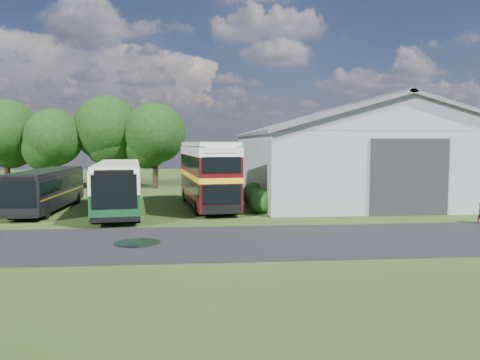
{
  "coord_description": "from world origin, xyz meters",
  "views": [
    {
      "loc": [
        1.37,
        -25.05,
        4.74
      ],
      "look_at": [
        4.37,
        8.0,
        2.07
      ],
      "focal_mm": 35.0,
      "sensor_mm": 36.0,
      "label": 1
    }
  ],
  "objects": [
    {
      "name": "tree_right_a",
      "position": [
        -3.0,
        23.8,
        5.69
      ],
      "size": [
        6.26,
        6.26,
        8.83
      ],
      "color": "black",
      "rests_on": "ground"
    },
    {
      "name": "shrub_back",
      "position": [
        5.6,
        10.0,
        0.0
      ],
      "size": [
        1.8,
        1.8,
        1.8
      ],
      "primitive_type": "sphere",
      "color": "#194714",
      "rests_on": "ground"
    },
    {
      "name": "puddle",
      "position": [
        -1.5,
        -3.0,
        0.0
      ],
      "size": [
        2.2,
        2.2,
        0.01
      ],
      "primitive_type": "cylinder",
      "color": "black",
      "rests_on": "ground"
    },
    {
      "name": "tree_left_b",
      "position": [
        -13.0,
        23.5,
        5.25
      ],
      "size": [
        5.78,
        5.78,
        8.16
      ],
      "color": "black",
      "rests_on": "ground"
    },
    {
      "name": "asphalt_road",
      "position": [
        3.0,
        -3.0,
        0.0
      ],
      "size": [
        60.0,
        8.0,
        0.02
      ],
      "primitive_type": "cube",
      "color": "black",
      "rests_on": "ground"
    },
    {
      "name": "tree_mid",
      "position": [
        -8.0,
        24.8,
        6.18
      ],
      "size": [
        6.8,
        6.8,
        9.6
      ],
      "color": "black",
      "rests_on": "ground"
    },
    {
      "name": "shrub_mid",
      "position": [
        5.6,
        8.0,
        0.0
      ],
      "size": [
        1.6,
        1.6,
        1.6
      ],
      "primitive_type": "sphere",
      "color": "#194714",
      "rests_on": "ground"
    },
    {
      "name": "tree_left_a",
      "position": [
        -18.0,
        24.5,
        5.87
      ],
      "size": [
        6.46,
        6.46,
        9.12
      ],
      "color": "black",
      "rests_on": "ground"
    },
    {
      "name": "bus_maroon_double",
      "position": [
        2.1,
        9.05,
        2.38
      ],
      "size": [
        4.28,
        11.38,
        4.77
      ],
      "rotation": [
        0.0,
        0.0,
        0.13
      ],
      "color": "black",
      "rests_on": "ground"
    },
    {
      "name": "storage_shed",
      "position": [
        15.0,
        15.98,
        4.17
      ],
      "size": [
        18.8,
        24.8,
        8.15
      ],
      "color": "gray",
      "rests_on": "ground"
    },
    {
      "name": "bus_dark_single",
      "position": [
        -9.04,
        8.23,
        1.52
      ],
      "size": [
        2.51,
        10.38,
        2.85
      ],
      "rotation": [
        0.0,
        0.0,
        -0.01
      ],
      "color": "black",
      "rests_on": "ground"
    },
    {
      "name": "shrub_front",
      "position": [
        5.6,
        6.0,
        0.0
      ],
      "size": [
        1.7,
        1.7,
        1.7
      ],
      "primitive_type": "sphere",
      "color": "#194714",
      "rests_on": "ground"
    },
    {
      "name": "ground",
      "position": [
        0.0,
        0.0,
        0.0
      ],
      "size": [
        120.0,
        120.0,
        0.0
      ],
      "primitive_type": "plane",
      "color": "#203912",
      "rests_on": "ground"
    },
    {
      "name": "bus_green_single",
      "position": [
        -3.97,
        7.01,
        1.8
      ],
      "size": [
        4.38,
        12.55,
        3.39
      ],
      "rotation": [
        0.0,
        0.0,
        0.13
      ],
      "color": "black",
      "rests_on": "ground"
    }
  ]
}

